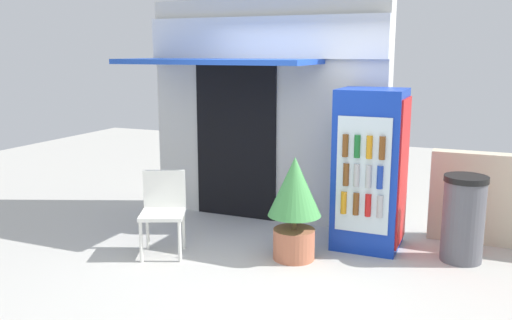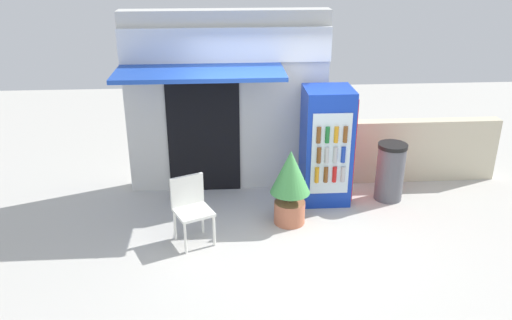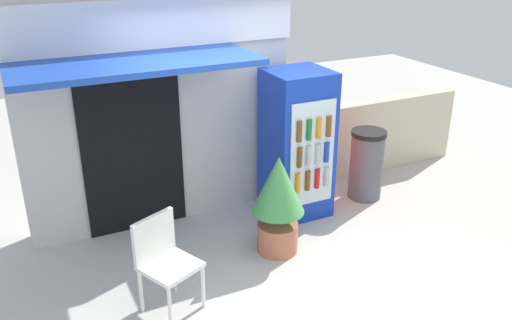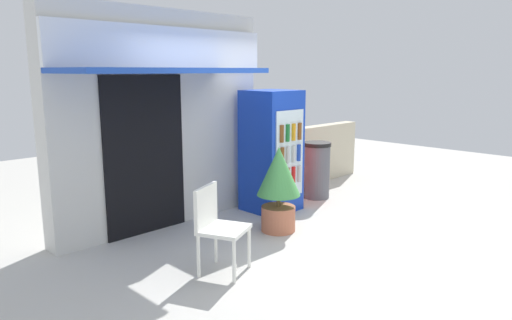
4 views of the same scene
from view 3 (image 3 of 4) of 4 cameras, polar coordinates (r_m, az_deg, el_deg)
ground at (r=5.62m, az=2.68°, el=-11.61°), size 16.00×16.00×0.00m
storefront_building at (r=6.13m, az=-10.51°, el=6.25°), size 3.11×1.35×2.81m
drink_cooler at (r=6.37m, az=4.45°, el=1.69°), size 0.73×0.74×1.77m
plastic_chair at (r=4.93m, az=-9.81°, el=-10.10°), size 0.60×0.59×0.90m
potted_plant_near_shop at (r=5.62m, az=2.37°, el=-4.04°), size 0.56×0.56×1.10m
trash_bin at (r=7.01m, az=11.66°, el=-0.45°), size 0.45×0.45×0.91m
stone_boundary_wall at (r=7.95m, az=13.28°, el=2.75°), size 2.40×0.23×1.04m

